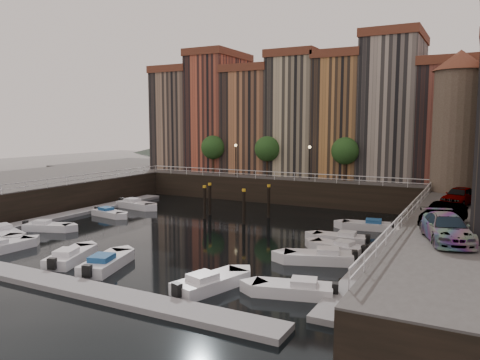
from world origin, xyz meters
The scene contains 29 objects.
ground centered at (0.00, 0.00, 0.00)m, with size 200.00×200.00×0.00m, color black.
quay_far centered at (0.00, 26.00, 1.50)m, with size 80.00×20.00×3.00m, color black.
dock_left centered at (-16.20, -1.00, 0.17)m, with size 2.00×28.00×0.35m, color gray.
dock_right centered at (16.20, -1.00, 0.17)m, with size 2.00×28.00×0.35m, color gray.
dock_near centered at (0.00, -17.00, 0.17)m, with size 30.00×2.00×0.35m, color gray.
mountains centered at (1.72, 110.00, 7.92)m, with size 145.00×100.00×18.00m.
far_terrace centered at (3.31, 23.50, 10.95)m, with size 48.70×10.30×17.50m.
corner_tower centered at (20.00, 14.50, 10.19)m, with size 5.20×5.20×13.80m.
promenade_trees centered at (-1.33, 18.20, 6.58)m, with size 21.20×3.20×5.20m.
street_lamps centered at (-1.00, 17.20, 5.90)m, with size 10.36×0.36×4.18m.
railings centered at (0.00, 4.88, 3.79)m, with size 36.08×34.04×0.52m.
gangway centered at (17.10, 10.00, 1.92)m, with size 2.78×8.32×3.73m.
mooring_pilings centered at (-0.27, 5.60, 1.65)m, with size 6.53×4.44×3.78m.
boat_left_0 centered at (-13.48, -10.76, 0.41)m, with size 5.38×3.35×1.21m.
boat_left_1 centered at (-12.68, -6.99, 0.35)m, with size 4.56×2.98×1.03m.
boat_left_3 centered at (-12.44, 0.73, 0.34)m, with size 4.46×2.25×1.00m.
boat_left_4 centered at (-13.14, 5.84, 0.40)m, with size 5.29×2.53×1.19m.
boat_right_0 centered at (13.40, -11.84, 0.37)m, with size 4.90×2.83×1.10m.
boat_right_1 centered at (12.67, -5.07, 0.39)m, with size 5.17×3.31×1.16m.
boat_right_2 centered at (13.04, -1.66, 0.34)m, with size 4.51×2.38×1.01m.
boat_right_3 centered at (12.44, 1.19, 0.35)m, with size 4.62×1.91×1.05m.
boat_right_4 centered at (13.31, 7.15, 0.36)m, with size 4.77×2.40×1.07m.
boat_near_0 centered at (-9.78, -13.56, 0.37)m, with size 2.10×4.84×1.09m.
boat_near_1 centered at (-3.03, -13.10, 0.38)m, with size 3.24×5.08×1.14m.
boat_near_2 centered at (0.32, -13.10, 0.40)m, with size 3.15×5.29×1.19m.
boat_near_3 centered at (8.57, -13.26, 0.40)m, with size 3.18×5.26×1.18m.
car_a centered at (20.85, 5.90, 3.76)m, with size 1.79×4.45×1.52m, color gray.
car_b centered at (20.36, -3.22, 3.74)m, with size 1.56×4.47×1.47m, color gray.
car_c centered at (20.83, -7.73, 3.77)m, with size 2.17×5.34×1.55m, color gray.
Camera 1 is at (22.51, -35.95, 9.66)m, focal length 35.00 mm.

